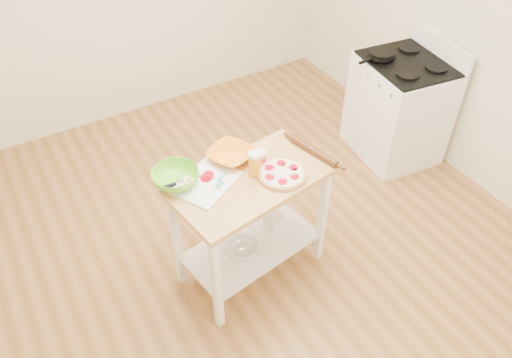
{
  "coord_description": "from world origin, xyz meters",
  "views": [
    {
      "loc": [
        -1.39,
        -2.26,
        3.02
      ],
      "look_at": [
        -0.15,
        -0.19,
        0.85
      ],
      "focal_mm": 35.0,
      "sensor_mm": 36.0,
      "label": 1
    }
  ],
  "objects": [
    {
      "name": "cutting_board",
      "position": [
        -0.47,
        -0.11,
        0.91
      ],
      "size": [
        0.49,
        0.45,
        0.04
      ],
      "rotation": [
        0.0,
        0.0,
        0.49
      ],
      "color": "white",
      "rests_on": "prep_island"
    },
    {
      "name": "orange_bowl",
      "position": [
        -0.22,
        0.02,
        0.93
      ],
      "size": [
        0.37,
        0.37,
        0.07
      ],
      "primitive_type": "imported",
      "rotation": [
        0.0,
        0.0,
        0.42
      ],
      "color": "orange",
      "rests_on": "prep_island"
    },
    {
      "name": "shelf_bin",
      "position": [
        0.02,
        -0.16,
        0.32
      ],
      "size": [
        0.14,
        0.14,
        0.12
      ],
      "primitive_type": "cube",
      "rotation": [
        0.0,
        0.0,
        0.15
      ],
      "color": "white",
      "rests_on": "prep_island"
    },
    {
      "name": "yogurt_tub",
      "position": [
        -0.08,
        -0.12,
        0.95
      ],
      "size": [
        0.08,
        0.08,
        0.18
      ],
      "color": "white",
      "rests_on": "prep_island"
    },
    {
      "name": "shelf_glass_bowl",
      "position": [
        -0.3,
        -0.25,
        0.29
      ],
      "size": [
        0.28,
        0.28,
        0.07
      ],
      "primitive_type": "imported",
      "rotation": [
        0.0,
        0.0,
        0.31
      ],
      "color": "silver",
      "rests_on": "prep_island"
    },
    {
      "name": "prep_island",
      "position": [
        -0.21,
        -0.22,
        0.64
      ],
      "size": [
        1.1,
        0.71,
        0.9
      ],
      "rotation": [
        0.0,
        0.0,
        0.15
      ],
      "color": "tan",
      "rests_on": "ground"
    },
    {
      "name": "room_shell",
      "position": [
        0.0,
        0.0,
        1.35
      ],
      "size": [
        4.04,
        4.54,
        2.74
      ],
      "color": "#A6713D",
      "rests_on": "ground"
    },
    {
      "name": "skillet",
      "position": [
        1.5,
        0.51,
        0.98
      ],
      "size": [
        0.38,
        0.24,
        0.03
      ],
      "rotation": [
        0.0,
        0.0,
        0.09
      ],
      "color": "black",
      "rests_on": "gas_stove"
    },
    {
      "name": "pizza",
      "position": [
        -0.02,
        -0.29,
        0.92
      ],
      "size": [
        0.32,
        0.32,
        0.05
      ],
      "rotation": [
        0.0,
        0.0,
        -0.26
      ],
      "color": "#E3A461",
      "rests_on": "prep_island"
    },
    {
      "name": "green_bowl",
      "position": [
        -0.63,
        -0.01,
        0.95
      ],
      "size": [
        0.34,
        0.34,
        0.09
      ],
      "primitive_type": "imported",
      "rotation": [
        0.0,
        0.0,
        0.14
      ],
      "color": "#6BCA22",
      "rests_on": "prep_island"
    },
    {
      "name": "rolling_pin",
      "position": [
        0.28,
        -0.21,
        0.92
      ],
      "size": [
        0.14,
        0.41,
        0.05
      ],
      "primitive_type": "cylinder",
      "rotation": [
        1.57,
        0.0,
        0.23
      ],
      "color": "#512B12",
      "rests_on": "prep_island"
    },
    {
      "name": "spatula",
      "position": [
        -0.38,
        -0.15,
        0.92
      ],
      "size": [
        0.13,
        0.11,
        0.01
      ],
      "rotation": [
        0.0,
        0.0,
        0.49
      ],
      "color": "teal",
      "rests_on": "cutting_board"
    },
    {
      "name": "knife",
      "position": [
        -0.65,
        -0.03,
        0.92
      ],
      "size": [
        0.27,
        0.04,
        0.01
      ],
      "rotation": [
        0.0,
        0.0,
        -0.09
      ],
      "color": "silver",
      "rests_on": "cutting_board"
    },
    {
      "name": "gas_stove",
      "position": [
        1.66,
        0.33,
        0.47
      ],
      "size": [
        0.75,
        0.85,
        1.11
      ],
      "rotation": [
        0.0,
        0.0,
        -0.13
      ],
      "color": "white",
      "rests_on": "ground"
    },
    {
      "name": "beer_pint",
      "position": [
        -0.16,
        -0.19,
        0.99
      ],
      "size": [
        0.09,
        0.09,
        0.17
      ],
      "color": "orange",
      "rests_on": "prep_island"
    }
  ]
}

